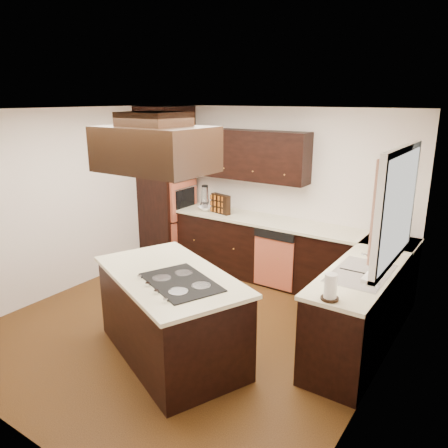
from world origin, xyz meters
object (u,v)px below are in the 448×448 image
Objects in this scene: range_hood at (155,149)px; spice_rack at (221,204)px; island at (171,317)px; oven_column at (167,196)px.

range_hood is 2.64m from spice_rack.
range_hood is 2.98× the size of spice_rack.
range_hood reaches higher than spice_rack.
oven_column is at bearing 155.16° from island.
range_hood is at bearing -55.86° from spice_rack.
oven_column is 3.13m from range_hood.
island is at bearing -48.58° from oven_column.
oven_column is 2.02× the size of range_hood.
island is at bearing 6.74° from range_hood.
island is (1.98, -2.24, -0.62)m from oven_column.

